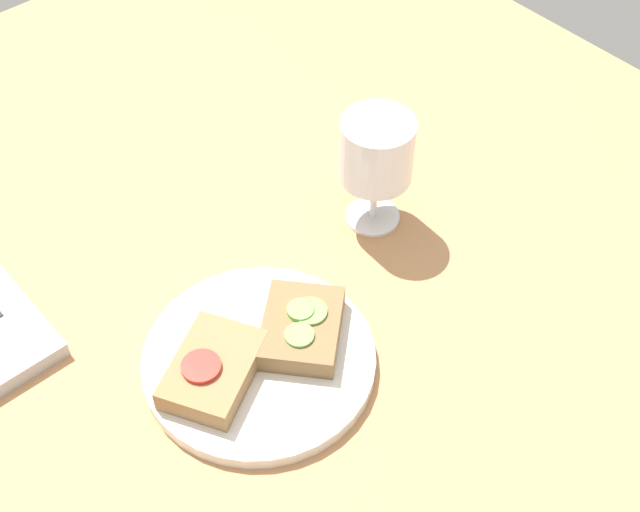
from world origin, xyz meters
The scene contains 5 objects.
wooden_table centered at (0.00, 0.00, 1.50)cm, with size 140.00×140.00×3.00cm, color #B27F51.
plate centered at (-1.30, -5.87, 3.78)cm, with size 23.95×23.95×1.55cm, color silver.
sandwich_with_cucumber centered at (3.66, -6.80, 5.90)cm, with size 12.77×12.55×3.04cm.
sandwich_with_tomato centered at (-6.29, -4.93, 5.90)cm, with size 13.20×11.92×3.09cm.
wine_glass centered at (21.97, 1.75, 13.14)cm, with size 8.34×8.34×14.52cm.
Camera 1 is at (-31.15, -49.48, 79.18)cm, focal length 50.00 mm.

